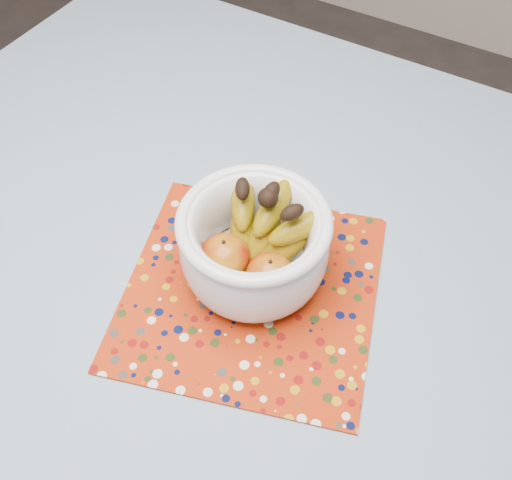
# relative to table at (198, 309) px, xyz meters

# --- Properties ---
(table) EXTENTS (1.20, 1.20, 0.75)m
(table) POSITION_rel_table_xyz_m (0.00, 0.00, 0.00)
(table) COLOR brown
(table) RESTS_ON ground
(tablecloth) EXTENTS (1.32, 1.32, 0.01)m
(tablecloth) POSITION_rel_table_xyz_m (0.00, 0.00, 0.08)
(tablecloth) COLOR slate
(tablecloth) RESTS_ON table
(placemat) EXTENTS (0.44, 0.44, 0.00)m
(placemat) POSITION_rel_table_xyz_m (0.08, 0.02, 0.09)
(placemat) COLOR #9C2508
(placemat) RESTS_ON tablecloth
(fruit_bowl) EXTENTS (0.22, 0.21, 0.15)m
(fruit_bowl) POSITION_rel_table_xyz_m (0.08, 0.06, 0.16)
(fruit_bowl) COLOR silver
(fruit_bowl) RESTS_ON placemat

